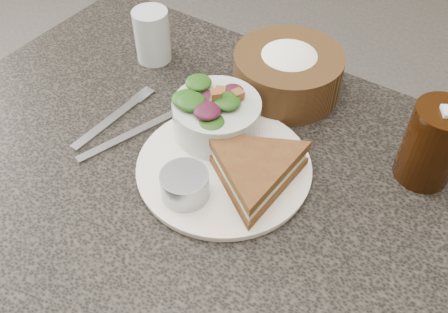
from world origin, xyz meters
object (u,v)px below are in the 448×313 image
at_px(dining_table, 213,295).
at_px(salad_bowl, 217,112).
at_px(water_glass, 152,36).
at_px(dinner_plate, 224,168).
at_px(bread_basket, 288,67).
at_px(dressing_ramekin, 185,185).
at_px(sandwich, 255,171).
at_px(cola_glass, 434,141).

bearing_deg(dining_table, salad_bowl, 115.52).
distance_m(dining_table, water_glass, 0.53).
bearing_deg(salad_bowl, dinner_plate, -47.93).
distance_m(bread_basket, water_glass, 0.26).
xyz_separation_m(salad_bowl, dressing_ramekin, (0.04, -0.13, -0.02)).
xyz_separation_m(sandwich, salad_bowl, (-0.11, 0.06, 0.02)).
bearing_deg(water_glass, salad_bowl, -26.70).
bearing_deg(dinner_plate, dressing_ramekin, -100.43).
xyz_separation_m(sandwich, water_glass, (-0.32, 0.17, 0.01)).
bearing_deg(bread_basket, sandwich, -72.94).
bearing_deg(dinner_plate, water_glass, 148.31).
relative_size(dining_table, salad_bowl, 7.24).
height_order(dinner_plate, salad_bowl, salad_bowl).
relative_size(dinner_plate, cola_glass, 1.88).
distance_m(salad_bowl, dressing_ramekin, 0.14).
relative_size(dressing_ramekin, water_glass, 0.70).
bearing_deg(cola_glass, bread_basket, 167.28).
bearing_deg(sandwich, cola_glass, 72.84).
xyz_separation_m(dining_table, salad_bowl, (-0.04, 0.08, 0.43)).
height_order(dinner_plate, water_glass, water_glass).
bearing_deg(bread_basket, water_glass, -168.87).
height_order(dining_table, sandwich, sandwich).
distance_m(dinner_plate, bread_basket, 0.22).
relative_size(dinner_plate, bread_basket, 1.40).
xyz_separation_m(dressing_ramekin, cola_glass, (0.27, 0.24, 0.04)).
distance_m(dining_table, dressing_ramekin, 0.41).
height_order(salad_bowl, cola_glass, cola_glass).
bearing_deg(water_glass, dinner_plate, -31.69).
relative_size(sandwich, salad_bowl, 1.30).
bearing_deg(dinner_plate, salad_bowl, 132.07).
bearing_deg(dinner_plate, dining_table, -120.79).
xyz_separation_m(dinner_plate, cola_glass, (0.25, 0.16, 0.06)).
bearing_deg(dressing_ramekin, sandwich, 47.36).
distance_m(sandwich, salad_bowl, 0.12).
height_order(dining_table, water_glass, water_glass).
height_order(salad_bowl, bread_basket, bread_basket).
bearing_deg(dining_table, cola_glass, 34.27).
distance_m(dinner_plate, sandwich, 0.06).
relative_size(dinner_plate, water_glass, 2.63).
bearing_deg(water_glass, dressing_ramekin, -43.66).
relative_size(dinner_plate, dressing_ramekin, 3.78).
xyz_separation_m(dinner_plate, sandwich, (0.05, -0.00, 0.03)).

